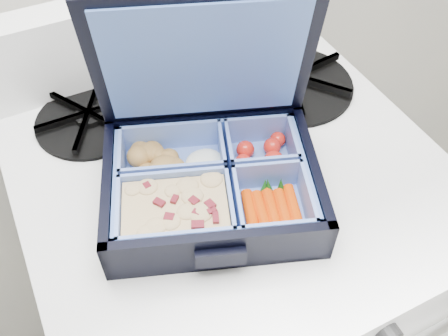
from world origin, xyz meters
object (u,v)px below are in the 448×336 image
bento_box (212,185)px  fork (230,115)px  stove (226,302)px  burner_grate (292,79)px

bento_box → fork: size_ratio=1.34×
stove → burner_grate: burner_grate is taller
stove → fork: bearing=61.3°
burner_grate → fork: 0.12m
stove → bento_box: bearing=-133.3°
stove → bento_box: (-0.05, -0.05, 0.44)m
stove → burner_grate: (0.16, 0.10, 0.42)m
bento_box → burner_grate: bearing=55.6°
bento_box → fork: bento_box is taller
bento_box → fork: (0.09, 0.13, -0.03)m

